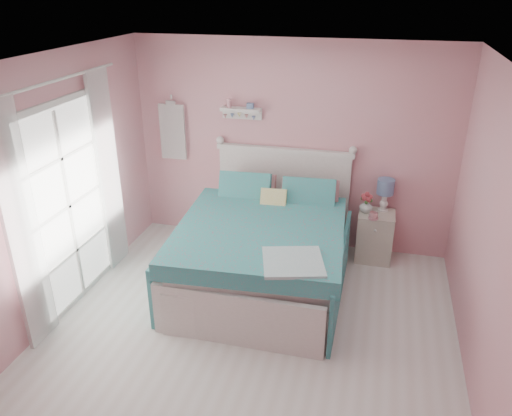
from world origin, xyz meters
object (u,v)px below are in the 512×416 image
at_px(table_lamp, 385,189).
at_px(teacup, 373,216).
at_px(bed, 264,251).
at_px(nightstand, 375,236).
at_px(vase, 366,206).

bearing_deg(table_lamp, teacup, -112.00).
bearing_deg(teacup, table_lamp, 68.00).
height_order(bed, table_lamp, bed).
relative_size(nightstand, vase, 3.82).
bearing_deg(bed, teacup, 28.39).
xyz_separation_m(vase, teacup, (0.10, -0.16, -0.04)).
height_order(table_lamp, vase, table_lamp).
xyz_separation_m(bed, nightstand, (1.19, 0.89, -0.11)).
height_order(nightstand, table_lamp, table_lamp).
bearing_deg(vase, bed, -139.83).
xyz_separation_m(bed, table_lamp, (1.26, 0.99, 0.48)).
bearing_deg(bed, nightstand, 32.75).
xyz_separation_m(bed, teacup, (1.15, 0.73, 0.24)).
distance_m(bed, table_lamp, 1.67).
bearing_deg(teacup, bed, -147.77).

